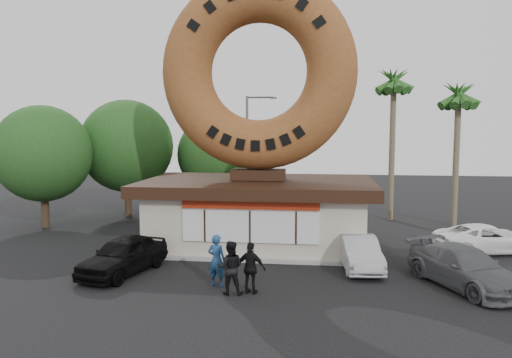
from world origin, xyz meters
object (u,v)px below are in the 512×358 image
object	(u,v)px
street_lamp	(249,147)
car_silver	(359,253)
donut_shop	(258,210)
person_right	(251,268)
giant_donut	(259,72)
car_grey	(464,268)
car_white	(487,239)
car_black	(123,255)
person_center	(230,268)
person_left	(217,260)

from	to	relation	value
street_lamp	car_silver	world-z (taller)	street_lamp
donut_shop	person_right	bearing A→B (deg)	-85.16
giant_donut	car_grey	bearing A→B (deg)	-33.83
car_white	car_grey	bearing A→B (deg)	141.09
donut_shop	giant_donut	xyz separation A→B (m)	(0.00, 0.02, 6.74)
street_lamp	car_black	world-z (taller)	street_lamp
street_lamp	car_silver	bearing A→B (deg)	-64.34
street_lamp	person_center	world-z (taller)	street_lamp
person_left	car_grey	bearing A→B (deg)	-158.55
donut_shop	car_grey	world-z (taller)	donut_shop
person_left	car_white	xyz separation A→B (m)	(11.58, 6.47, -0.31)
person_left	car_silver	distance (m)	6.20
street_lamp	giant_donut	bearing A→B (deg)	-79.49
person_center	person_right	bearing A→B (deg)	-172.79
car_silver	donut_shop	bearing A→B (deg)	137.12
car_silver	car_white	world-z (taller)	car_silver
donut_shop	person_left	world-z (taller)	donut_shop
street_lamp	person_left	world-z (taller)	street_lamp
person_right	car_white	bearing A→B (deg)	-129.41
person_left	car_silver	xyz separation A→B (m)	(5.42, 2.99, -0.30)
person_right	car_silver	distance (m)	5.48
donut_shop	person_center	bearing A→B (deg)	-90.83
car_silver	car_white	bearing A→B (deg)	23.83
car_white	person_right	bearing A→B (deg)	110.99
car_grey	car_white	xyz separation A→B (m)	(2.53, 5.47, -0.07)
giant_donut	donut_shop	bearing A→B (deg)	-90.00
person_left	car_grey	distance (m)	9.10
donut_shop	car_silver	bearing A→B (deg)	-37.24
giant_donut	person_left	xyz separation A→B (m)	(-0.76, -6.54, -7.54)
car_silver	car_grey	size ratio (longest dim) A/B	0.81
car_black	car_grey	size ratio (longest dim) A/B	0.88
giant_donut	car_silver	xyz separation A→B (m)	(4.66, -3.55, -7.84)
car_grey	car_white	world-z (taller)	car_grey
car_grey	person_right	bearing A→B (deg)	167.42
car_white	giant_donut	bearing A→B (deg)	75.50
donut_shop	car_black	distance (m)	7.34
person_center	person_right	xyz separation A→B (m)	(0.72, 0.14, -0.03)
car_white	person_center	bearing A→B (deg)	109.69
giant_donut	car_white	bearing A→B (deg)	-0.40
car_black	car_silver	xyz separation A→B (m)	(9.44, 1.94, -0.09)
donut_shop	car_white	distance (m)	10.87
donut_shop	street_lamp	bearing A→B (deg)	100.50
person_left	giant_donut	bearing A→B (deg)	-81.49
giant_donut	car_black	bearing A→B (deg)	-131.03
giant_donut	street_lamp	xyz separation A→B (m)	(-1.86, 10.00, -4.03)
car_silver	car_black	bearing A→B (deg)	-174.02
donut_shop	car_grey	xyz separation A→B (m)	(8.28, -5.53, -1.04)
giant_donut	car_grey	xyz separation A→B (m)	(8.28, -5.55, -7.78)
car_black	donut_shop	bearing A→B (deg)	63.18
person_right	car_black	distance (m)	5.67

